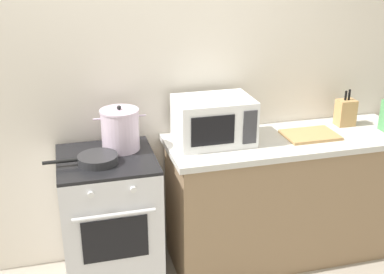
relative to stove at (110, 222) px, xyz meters
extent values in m
cube|color=silver|center=(0.65, 0.37, 0.79)|extent=(4.40, 0.10, 2.50)
cube|color=#8C7051|center=(1.25, 0.02, -0.02)|extent=(1.64, 0.56, 0.88)
cube|color=beige|center=(1.25, 0.02, 0.44)|extent=(1.70, 0.60, 0.04)
cube|color=silver|center=(0.00, 0.00, -0.01)|extent=(0.60, 0.60, 0.90)
cube|color=black|center=(0.00, 0.00, 0.45)|extent=(0.60, 0.60, 0.02)
cube|color=black|center=(0.00, -0.30, 0.06)|extent=(0.39, 0.01, 0.28)
cylinder|color=silver|center=(0.00, -0.33, 0.24)|extent=(0.48, 0.02, 0.02)
cylinder|color=silver|center=(-0.12, -0.31, 0.38)|extent=(0.04, 0.02, 0.04)
cylinder|color=silver|center=(0.12, -0.31, 0.38)|extent=(0.04, 0.02, 0.04)
cylinder|color=silver|center=(0.11, 0.11, 0.59)|extent=(0.24, 0.24, 0.25)
cylinder|color=silver|center=(0.11, 0.11, 0.72)|extent=(0.25, 0.25, 0.01)
sphere|color=black|center=(0.11, 0.11, 0.74)|extent=(0.03, 0.03, 0.03)
cylinder|color=silver|center=(-0.03, 0.11, 0.68)|extent=(0.05, 0.01, 0.01)
cylinder|color=silver|center=(0.25, 0.11, 0.68)|extent=(0.05, 0.01, 0.01)
cylinder|color=#28282B|center=(-0.05, -0.07, 0.48)|extent=(0.24, 0.24, 0.05)
cylinder|color=black|center=(-0.27, -0.07, 0.49)|extent=(0.20, 0.02, 0.02)
cube|color=white|center=(0.72, 0.08, 0.61)|extent=(0.50, 0.36, 0.30)
cube|color=black|center=(0.66, -0.10, 0.61)|extent=(0.28, 0.01, 0.19)
cube|color=#38383D|center=(0.90, -0.10, 0.61)|extent=(0.09, 0.01, 0.22)
cube|color=tan|center=(1.39, 0.00, 0.47)|extent=(0.36, 0.26, 0.02)
cube|color=tan|center=(1.73, 0.14, 0.55)|extent=(0.13, 0.10, 0.19)
cylinder|color=black|center=(1.72, 0.14, 0.68)|extent=(0.02, 0.02, 0.07)
cylinder|color=black|center=(1.75, 0.14, 0.69)|extent=(0.02, 0.02, 0.08)
camera|label=1|loc=(-0.20, -2.82, 1.69)|focal=46.00mm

